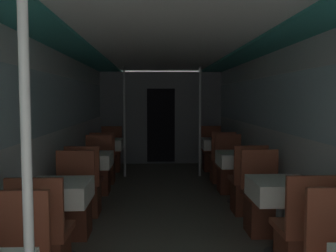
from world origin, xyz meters
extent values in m
cube|color=silver|center=(-1.42, 3.72, 1.06)|extent=(0.05, 10.25, 2.11)
cube|color=silver|center=(-1.41, 3.72, 1.45)|extent=(0.03, 9.43, 0.71)
cube|color=silver|center=(1.42, 3.72, 1.06)|extent=(0.05, 10.25, 2.11)
cube|color=silver|center=(1.41, 3.72, 1.45)|extent=(0.03, 9.43, 0.71)
cube|color=silver|center=(0.00, 3.72, 2.16)|extent=(2.84, 10.25, 0.04)
cube|color=teal|center=(-1.16, 3.72, 2.13)|extent=(0.51, 9.84, 0.03)
cube|color=teal|center=(1.16, 3.72, 2.13)|extent=(0.51, 9.84, 0.03)
cube|color=slate|center=(0.00, 7.75, 1.06)|extent=(2.78, 0.08, 2.11)
cube|color=black|center=(0.00, 7.70, 0.89)|extent=(0.64, 0.01, 1.69)
cube|color=brown|center=(-1.06, 1.51, 0.69)|extent=(0.43, 0.04, 0.45)
cylinder|color=silver|center=(-0.73, 0.77, 1.06)|extent=(0.05, 0.05, 2.11)
cylinder|color=#B7B7BC|center=(-1.06, 2.61, 0.36)|extent=(0.08, 0.08, 0.69)
cube|color=#B2B2B7|center=(-1.06, 2.61, 0.71)|extent=(0.53, 0.53, 0.02)
cube|color=white|center=(-1.06, 2.61, 0.63)|extent=(0.57, 0.57, 0.20)
cube|color=brown|center=(-1.06, 2.07, 0.44)|extent=(0.43, 0.43, 0.05)
cube|color=brown|center=(-1.06, 1.88, 0.69)|extent=(0.43, 0.04, 0.45)
cube|color=brown|center=(-1.06, 3.15, 0.21)|extent=(0.37, 0.37, 0.42)
cube|color=brown|center=(-1.06, 3.15, 0.44)|extent=(0.43, 0.43, 0.05)
cube|color=brown|center=(-1.06, 3.35, 0.69)|extent=(0.43, 0.04, 0.45)
cylinder|color=#4C4C51|center=(-1.06, 4.45, 0.01)|extent=(0.30, 0.30, 0.01)
cylinder|color=#B7B7BC|center=(-1.06, 4.45, 0.36)|extent=(0.08, 0.08, 0.69)
cube|color=#B2B2B7|center=(-1.06, 4.45, 0.71)|extent=(0.53, 0.53, 0.02)
cube|color=white|center=(-1.06, 4.45, 0.63)|extent=(0.57, 0.57, 0.20)
cube|color=brown|center=(-1.06, 3.91, 0.21)|extent=(0.37, 0.37, 0.42)
cube|color=brown|center=(-1.06, 3.91, 0.44)|extent=(0.43, 0.43, 0.05)
cube|color=brown|center=(-1.06, 3.72, 0.69)|extent=(0.43, 0.04, 0.45)
cube|color=brown|center=(-1.06, 4.99, 0.21)|extent=(0.37, 0.37, 0.42)
cube|color=brown|center=(-1.06, 4.99, 0.44)|extent=(0.43, 0.43, 0.05)
cube|color=brown|center=(-1.06, 5.19, 0.69)|extent=(0.43, 0.04, 0.45)
cylinder|color=#4C4C51|center=(-1.06, 6.29, 0.01)|extent=(0.30, 0.30, 0.01)
cylinder|color=#B7B7BC|center=(-1.06, 6.29, 0.36)|extent=(0.08, 0.08, 0.69)
cube|color=#B2B2B7|center=(-1.06, 6.29, 0.71)|extent=(0.53, 0.53, 0.02)
cube|color=white|center=(-1.06, 6.29, 0.63)|extent=(0.57, 0.57, 0.20)
cube|color=brown|center=(-1.06, 5.75, 0.21)|extent=(0.37, 0.37, 0.42)
cube|color=brown|center=(-1.06, 5.75, 0.44)|extent=(0.43, 0.43, 0.05)
cube|color=brown|center=(-1.06, 5.56, 0.69)|extent=(0.43, 0.04, 0.45)
cube|color=brown|center=(-1.06, 6.83, 0.21)|extent=(0.37, 0.37, 0.42)
cube|color=brown|center=(-1.06, 6.83, 0.44)|extent=(0.43, 0.43, 0.05)
cube|color=brown|center=(-1.06, 7.03, 0.69)|extent=(0.43, 0.04, 0.45)
cylinder|color=silver|center=(-0.73, 6.29, 1.06)|extent=(0.05, 0.05, 2.11)
cylinder|color=#B7B7BC|center=(1.06, 2.61, 0.36)|extent=(0.08, 0.08, 0.69)
cube|color=#B2B2B7|center=(1.06, 2.61, 0.71)|extent=(0.53, 0.53, 0.02)
cube|color=white|center=(1.06, 2.61, 0.63)|extent=(0.57, 0.57, 0.20)
cube|color=brown|center=(1.06, 2.07, 0.44)|extent=(0.43, 0.43, 0.05)
cube|color=brown|center=(1.06, 1.88, 0.69)|extent=(0.43, 0.04, 0.45)
cube|color=brown|center=(1.06, 3.15, 0.21)|extent=(0.37, 0.37, 0.42)
cube|color=brown|center=(1.06, 3.15, 0.44)|extent=(0.43, 0.43, 0.05)
cube|color=brown|center=(1.06, 3.35, 0.69)|extent=(0.43, 0.04, 0.45)
cylinder|color=#4C4C51|center=(1.06, 4.45, 0.01)|extent=(0.30, 0.30, 0.01)
cylinder|color=#B7B7BC|center=(1.06, 4.45, 0.36)|extent=(0.08, 0.08, 0.69)
cube|color=#B2B2B7|center=(1.06, 4.45, 0.71)|extent=(0.53, 0.53, 0.02)
cube|color=white|center=(1.06, 4.45, 0.63)|extent=(0.57, 0.57, 0.20)
cube|color=brown|center=(1.06, 3.91, 0.21)|extent=(0.37, 0.37, 0.42)
cube|color=brown|center=(1.06, 3.91, 0.44)|extent=(0.43, 0.43, 0.05)
cube|color=brown|center=(1.06, 3.72, 0.69)|extent=(0.43, 0.04, 0.45)
cube|color=brown|center=(1.06, 4.99, 0.21)|extent=(0.37, 0.37, 0.42)
cube|color=brown|center=(1.06, 4.99, 0.44)|extent=(0.43, 0.43, 0.05)
cube|color=brown|center=(1.06, 5.19, 0.69)|extent=(0.43, 0.04, 0.45)
cylinder|color=#4C4C51|center=(1.06, 6.29, 0.01)|extent=(0.30, 0.30, 0.01)
cylinder|color=#B7B7BC|center=(1.06, 6.29, 0.36)|extent=(0.08, 0.08, 0.69)
cube|color=#B2B2B7|center=(1.06, 6.29, 0.71)|extent=(0.53, 0.53, 0.02)
cube|color=white|center=(1.06, 6.29, 0.63)|extent=(0.57, 0.57, 0.20)
cube|color=brown|center=(1.06, 5.75, 0.21)|extent=(0.37, 0.37, 0.42)
cube|color=brown|center=(1.06, 5.75, 0.44)|extent=(0.43, 0.43, 0.05)
cube|color=brown|center=(1.06, 5.56, 0.69)|extent=(0.43, 0.04, 0.45)
cube|color=brown|center=(1.06, 6.83, 0.21)|extent=(0.37, 0.37, 0.42)
cube|color=brown|center=(1.06, 6.83, 0.44)|extent=(0.43, 0.43, 0.05)
cube|color=brown|center=(1.06, 7.03, 0.69)|extent=(0.43, 0.04, 0.45)
cylinder|color=silver|center=(0.73, 6.29, 1.06)|extent=(0.05, 0.05, 2.11)
camera|label=1|loc=(-0.17, -0.89, 1.51)|focal=40.00mm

